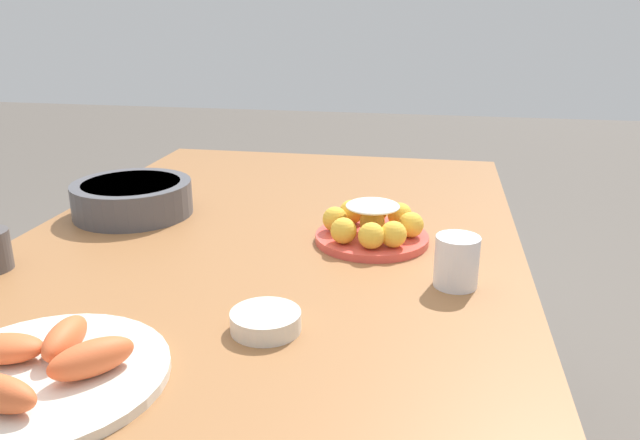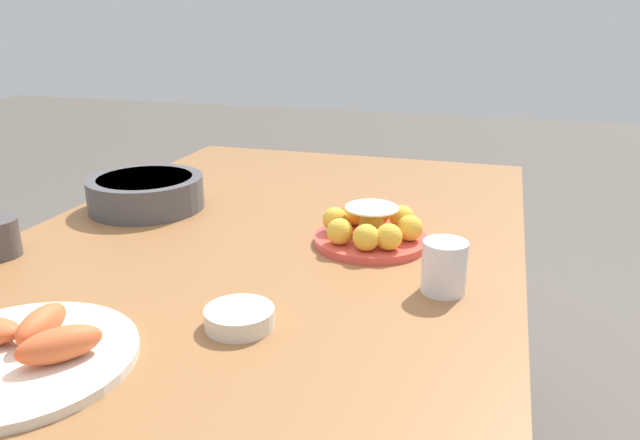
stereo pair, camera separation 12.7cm
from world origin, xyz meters
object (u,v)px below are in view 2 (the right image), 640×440
(cake_plate, at_px, (371,229))
(serving_bowl, at_px, (146,192))
(cup_near, at_px, (444,267))
(sauce_bowl, at_px, (239,317))
(seafood_platter, at_px, (17,353))
(dining_table, at_px, (272,268))

(cake_plate, bearing_deg, serving_bowl, 82.13)
(cake_plate, xyz_separation_m, serving_bowl, (0.08, 0.56, 0.01))
(cake_plate, distance_m, cup_near, 0.24)
(sauce_bowl, distance_m, seafood_platter, 0.30)
(serving_bowl, bearing_deg, seafood_platter, -162.97)
(cup_near, bearing_deg, sauce_bowl, 126.95)
(dining_table, height_order, sauce_bowl, sauce_bowl)
(dining_table, bearing_deg, cake_plate, -89.78)
(dining_table, xyz_separation_m, serving_bowl, (0.08, 0.34, 0.12))
(sauce_bowl, height_order, cup_near, cup_near)
(sauce_bowl, bearing_deg, serving_bowl, 43.22)
(serving_bowl, height_order, seafood_platter, serving_bowl)
(cake_plate, height_order, cup_near, cup_near)
(dining_table, relative_size, sauce_bowl, 14.28)
(dining_table, xyz_separation_m, seafood_platter, (-0.57, 0.14, 0.10))
(cup_near, bearing_deg, cake_plate, 41.57)
(cup_near, bearing_deg, dining_table, 64.20)
(seafood_platter, bearing_deg, serving_bowl, 17.03)
(dining_table, bearing_deg, serving_bowl, 77.21)
(cake_plate, relative_size, sauce_bowl, 2.18)
(seafood_platter, distance_m, cup_near, 0.65)
(cake_plate, relative_size, seafood_platter, 0.73)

